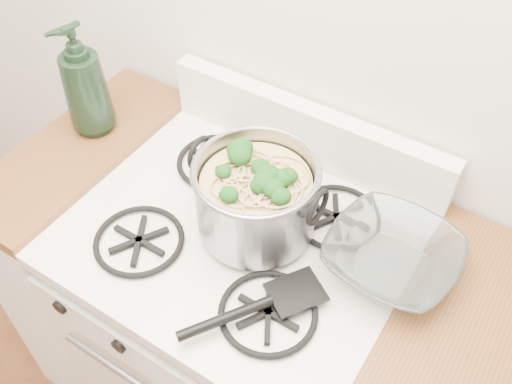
% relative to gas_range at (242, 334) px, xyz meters
% --- Properties ---
extents(gas_range, '(0.76, 0.66, 0.92)m').
position_rel_gas_range_xyz_m(gas_range, '(0.00, 0.00, 0.00)').
color(gas_range, white).
rests_on(gas_range, ground).
extents(counter_left, '(0.25, 0.65, 0.92)m').
position_rel_gas_range_xyz_m(counter_left, '(-0.51, 0.00, 0.02)').
color(counter_left, silver).
rests_on(counter_left, ground).
extents(stock_pot, '(0.30, 0.27, 0.19)m').
position_rel_gas_range_xyz_m(stock_pot, '(0.03, 0.03, 0.58)').
color(stock_pot, gray).
rests_on(stock_pot, gas_range).
extents(spatula, '(0.41, 0.42, 0.02)m').
position_rel_gas_range_xyz_m(spatula, '(0.20, -0.08, 0.50)').
color(spatula, black).
rests_on(spatula, gas_range).
extents(glass_bowl, '(0.11, 0.11, 0.03)m').
position_rel_gas_range_xyz_m(glass_bowl, '(0.33, 0.08, 0.50)').
color(glass_bowl, white).
rests_on(glass_bowl, gas_range).
extents(bottle, '(0.15, 0.15, 0.31)m').
position_rel_gas_range_xyz_m(bottle, '(-0.51, 0.08, 0.64)').
color(bottle, black).
rests_on(bottle, counter_left).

